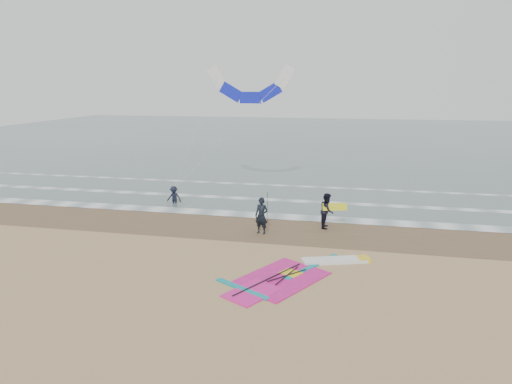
% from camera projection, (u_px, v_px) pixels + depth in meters
% --- Properties ---
extents(ground, '(120.00, 120.00, 0.00)m').
position_uv_depth(ground, '(267.00, 274.00, 18.65)').
color(ground, tan).
rests_on(ground, ground).
extents(sea_water, '(120.00, 80.00, 0.02)m').
position_uv_depth(sea_water, '(329.00, 139.00, 64.36)').
color(sea_water, '#47605E').
rests_on(sea_water, ground).
extents(wet_sand_band, '(120.00, 5.00, 0.01)m').
position_uv_depth(wet_sand_band, '(287.00, 229.00, 24.36)').
color(wet_sand_band, brown).
rests_on(wet_sand_band, ground).
extents(foam_waterline, '(120.00, 9.15, 0.02)m').
position_uv_depth(foam_waterline, '(297.00, 207.00, 28.58)').
color(foam_waterline, white).
rests_on(foam_waterline, ground).
extents(windsurf_rig, '(6.10, 5.77, 0.15)m').
position_uv_depth(windsurf_rig, '(297.00, 274.00, 18.55)').
color(windsurf_rig, white).
rests_on(windsurf_rig, ground).
extents(person_standing, '(0.79, 0.61, 1.92)m').
position_uv_depth(person_standing, '(261.00, 216.00, 23.43)').
color(person_standing, black).
rests_on(person_standing, ground).
extents(person_walking, '(0.77, 0.96, 1.90)m').
position_uv_depth(person_walking, '(327.00, 211.00, 24.42)').
color(person_walking, black).
rests_on(person_walking, ground).
extents(person_wading, '(1.01, 0.62, 1.51)m').
position_uv_depth(person_wading, '(174.00, 192.00, 29.36)').
color(person_wading, black).
rests_on(person_wading, ground).
extents(held_pole, '(0.17, 0.86, 1.82)m').
position_uv_depth(held_pole, '(267.00, 208.00, 23.26)').
color(held_pole, black).
rests_on(held_pole, ground).
extents(carried_kiteboard, '(1.30, 0.51, 0.39)m').
position_uv_depth(carried_kiteboard, '(335.00, 207.00, 24.19)').
color(carried_kiteboard, yellow).
rests_on(carried_kiteboard, ground).
extents(surf_kite, '(7.23, 4.34, 7.91)m').
position_uv_depth(surf_kite, '(250.00, 88.00, 31.07)').
color(surf_kite, white).
rests_on(surf_kite, ground).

